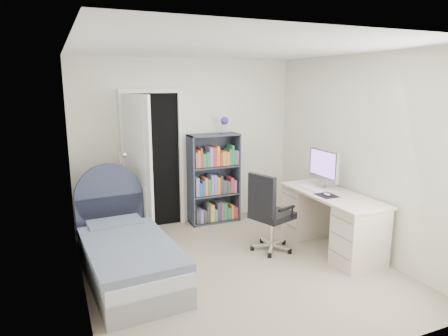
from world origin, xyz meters
name	(u,v)px	position (x,y,z in m)	size (l,w,h in m)	color
room_shell	(238,164)	(0.00, 0.00, 1.25)	(3.50, 3.70, 2.60)	gray
door	(143,164)	(-0.75, 1.52, 1.03)	(0.92, 0.81, 2.06)	black
bed	(127,254)	(-1.23, 0.32, 0.26)	(0.99, 1.92, 1.15)	gray
nightstand	(105,210)	(-1.30, 1.58, 0.42)	(0.43, 0.43, 0.63)	tan
floor_lamp	(124,207)	(-1.08, 1.25, 0.52)	(0.18, 0.18, 1.27)	silver
bookcase	(214,182)	(0.36, 1.63, 0.64)	(0.77, 0.33, 1.64)	#383F4D
desk	(330,218)	(1.36, 0.05, 0.41)	(0.62, 1.55, 1.27)	beige
office_chair	(268,209)	(0.56, 0.28, 0.57)	(0.58, 0.59, 1.04)	silver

